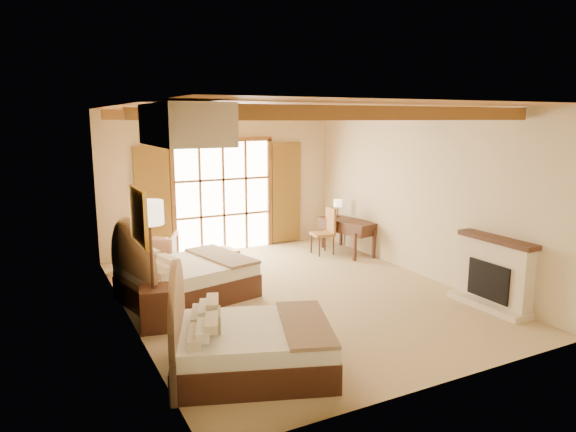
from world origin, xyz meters
TOP-DOWN VIEW (x-y plane):
  - floor at (0.00, 0.00)m, footprint 7.00×7.00m
  - wall_back at (0.00, 3.50)m, footprint 5.50×0.00m
  - wall_left at (-2.75, 0.00)m, footprint 0.00×7.00m
  - wall_right at (2.75, 0.00)m, footprint 0.00×7.00m
  - ceiling at (0.00, 0.00)m, footprint 7.00×7.00m
  - ceiling_beams at (0.00, 0.00)m, footprint 5.39×4.60m
  - french_doors at (0.00, 3.44)m, footprint 3.95×0.08m
  - fireplace at (2.60, -2.00)m, footprint 0.46×1.40m
  - painting at (-2.70, -0.75)m, footprint 0.06×0.95m
  - canopy_valance at (-2.40, -2.00)m, footprint 0.70×1.40m
  - bed_near at (-1.86, -2.22)m, footprint 2.33×1.97m
  - bed_far at (-1.83, 0.66)m, footprint 2.33×1.93m
  - nightstand at (-2.43, -0.40)m, footprint 0.60×0.60m
  - floor_lamp at (-2.50, -0.42)m, footprint 0.40×0.40m
  - armchair at (-1.84, 2.43)m, footprint 1.12×1.14m
  - ottoman at (-0.59, 2.01)m, footprint 0.64×0.64m
  - desk at (2.41, 1.94)m, footprint 0.89×1.51m
  - desk_chair at (1.87, 2.11)m, footprint 0.52×0.51m
  - desk_lamp at (2.42, 2.38)m, footprint 0.20×0.20m

SIDE VIEW (x-z plane):
  - floor at x=0.00m, z-range 0.00..0.00m
  - ottoman at x=-0.59m, z-range 0.00..0.40m
  - nightstand at x=-2.43m, z-range 0.00..0.62m
  - desk_chair at x=1.87m, z-range -0.20..0.85m
  - bed_near at x=-1.86m, z-range -0.24..0.99m
  - armchair at x=-1.84m, z-range 0.00..0.79m
  - bed_far at x=-1.83m, z-range -0.26..1.07m
  - desk at x=2.41m, z-range 0.03..0.79m
  - fireplace at x=2.60m, z-range -0.07..1.09m
  - desk_lamp at x=2.42m, z-range 0.86..1.27m
  - french_doors at x=0.00m, z-range -0.05..2.55m
  - wall_back at x=0.00m, z-range -1.15..4.35m
  - wall_left at x=-2.75m, z-range -1.90..5.10m
  - wall_right at x=2.75m, z-range -1.90..5.10m
  - floor_lamp at x=-2.50m, z-range 0.66..2.55m
  - painting at x=-2.70m, z-range 1.38..2.12m
  - canopy_valance at x=-2.40m, z-range 2.73..3.18m
  - ceiling_beams at x=0.00m, z-range 2.99..3.17m
  - ceiling at x=0.00m, z-range 3.20..3.20m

